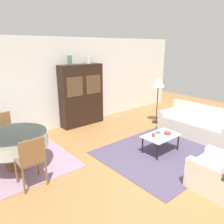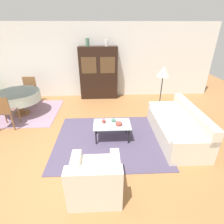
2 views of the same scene
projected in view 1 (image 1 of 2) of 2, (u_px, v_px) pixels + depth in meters
The scene contains 17 objects.
ground_plane at pixel (150, 176), 4.26m from camera, with size 14.00×14.00×0.00m, color #9E6B3D.
wall_back at pixel (59, 84), 6.53m from camera, with size 10.00×0.06×2.70m.
area_rug at pixel (160, 153), 5.18m from camera, with size 2.67×2.30×0.01m.
dining_rug at pixel (18, 165), 4.67m from camera, with size 2.21×1.96×0.01m.
couch at pixel (198, 125), 6.16m from camera, with size 0.93×2.03×0.81m.
armchair at pixel (221, 174), 3.81m from camera, with size 0.84×0.83×0.78m.
coffee_table at pixel (161, 137), 5.15m from camera, with size 0.90×0.57×0.41m.
display_cabinet at pixel (81, 95), 6.84m from camera, with size 1.40×0.40×1.91m.
dining_table at pixel (15, 140), 4.44m from camera, with size 1.31×1.31×0.74m.
dining_chair_near at pixel (31, 158), 3.81m from camera, with size 0.44×0.44×0.94m.
dining_chair_far at pixel (3, 130), 5.09m from camera, with size 0.44×0.44×0.94m.
floor_lamp at pixel (158, 84), 6.90m from camera, with size 0.40×0.40×1.51m.
cup at pixel (154, 135), 5.05m from camera, with size 0.09×0.09×0.08m.
bowl at pixel (167, 133), 5.19m from camera, with size 0.16×0.16×0.06m.
bowl_small at pixel (158, 132), 5.25m from camera, with size 0.11×0.11×0.05m.
vase_tall at pixel (70, 60), 6.31m from camera, with size 0.13×0.13×0.27m.
vase_short at pixel (89, 60), 6.72m from camera, with size 0.12×0.12×0.22m.
Camera 1 is at (-2.96, -2.36, 2.44)m, focal length 35.00 mm.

